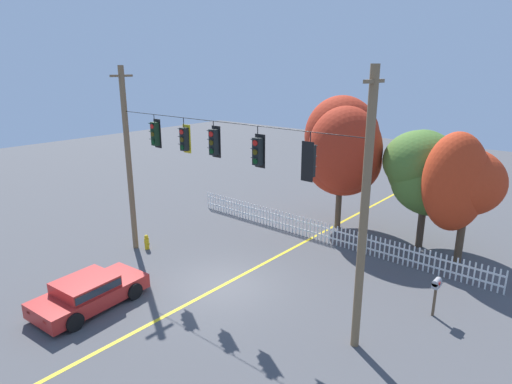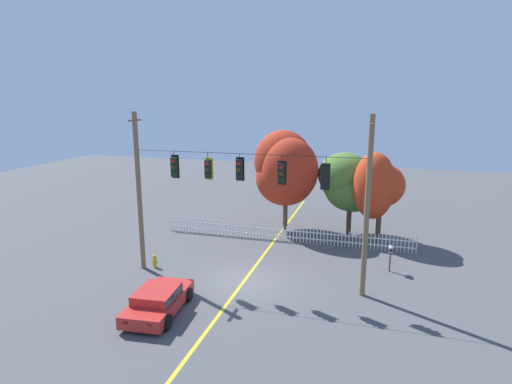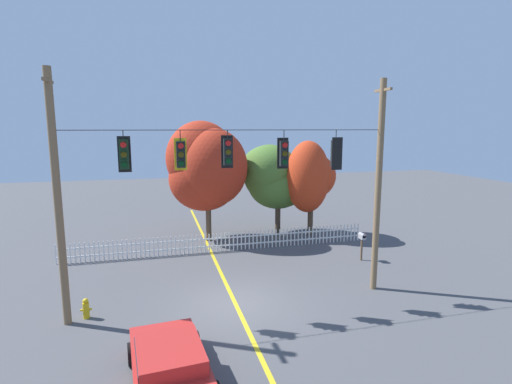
{
  "view_description": "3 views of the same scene",
  "coord_description": "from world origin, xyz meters",
  "px_view_note": "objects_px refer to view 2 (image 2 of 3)",
  "views": [
    {
      "loc": [
        11.11,
        -10.97,
        8.5
      ],
      "look_at": [
        1.09,
        0.85,
        3.98
      ],
      "focal_mm": 30.01,
      "sensor_mm": 36.0,
      "label": 1
    },
    {
      "loc": [
        6.23,
        -19.32,
        9.26
      ],
      "look_at": [
        0.23,
        1.33,
        4.44
      ],
      "focal_mm": 29.44,
      "sensor_mm": 36.0,
      "label": 2
    },
    {
      "loc": [
        -2.82,
        -13.84,
        6.69
      ],
      "look_at": [
        1.11,
        1.15,
        4.14
      ],
      "focal_mm": 27.4,
      "sensor_mm": 36.0,
      "label": 3
    }
  ],
  "objects_px": {
    "parked_car": "(158,300)",
    "roadside_mailbox": "(391,251)",
    "traffic_signal_northbound_secondary": "(174,167)",
    "autumn_maple_near_fence": "(286,170)",
    "traffic_signal_southbound_primary": "(282,173)",
    "traffic_signal_eastbound_side": "(208,169)",
    "autumn_maple_mid": "(348,181)",
    "autumn_oak_far_east": "(376,186)",
    "traffic_signal_northbound_primary": "(239,169)",
    "traffic_signal_westbound_side": "(326,176)",
    "fire_hydrant": "(155,261)"
  },
  "relations": [
    {
      "from": "fire_hydrant",
      "to": "autumn_maple_near_fence",
      "type": "bearing_deg",
      "value": 57.86
    },
    {
      "from": "traffic_signal_southbound_primary",
      "to": "autumn_oak_far_east",
      "type": "height_order",
      "value": "traffic_signal_southbound_primary"
    },
    {
      "from": "traffic_signal_northbound_secondary",
      "to": "autumn_maple_mid",
      "type": "xyz_separation_m",
      "value": [
        8.17,
        9.52,
        -2.1
      ]
    },
    {
      "from": "traffic_signal_westbound_side",
      "to": "autumn_maple_mid",
      "type": "height_order",
      "value": "traffic_signal_westbound_side"
    },
    {
      "from": "autumn_maple_near_fence",
      "to": "autumn_oak_far_east",
      "type": "bearing_deg",
      "value": -7.13
    },
    {
      "from": "traffic_signal_northbound_secondary",
      "to": "traffic_signal_southbound_primary",
      "type": "relative_size",
      "value": 0.98
    },
    {
      "from": "traffic_signal_northbound_secondary",
      "to": "traffic_signal_southbound_primary",
      "type": "distance_m",
      "value": 5.66
    },
    {
      "from": "autumn_maple_near_fence",
      "to": "roadside_mailbox",
      "type": "relative_size",
      "value": 4.95
    },
    {
      "from": "roadside_mailbox",
      "to": "traffic_signal_northbound_primary",
      "type": "bearing_deg",
      "value": -156.12
    },
    {
      "from": "traffic_signal_westbound_side",
      "to": "roadside_mailbox",
      "type": "height_order",
      "value": "traffic_signal_westbound_side"
    },
    {
      "from": "traffic_signal_northbound_secondary",
      "to": "traffic_signal_eastbound_side",
      "type": "distance_m",
      "value": 1.88
    },
    {
      "from": "traffic_signal_westbound_side",
      "to": "autumn_maple_mid",
      "type": "bearing_deg",
      "value": 87.63
    },
    {
      "from": "traffic_signal_northbound_secondary",
      "to": "autumn_maple_near_fence",
      "type": "relative_size",
      "value": 0.2
    },
    {
      "from": "roadside_mailbox",
      "to": "autumn_maple_near_fence",
      "type": "bearing_deg",
      "value": 141.1
    },
    {
      "from": "traffic_signal_eastbound_side",
      "to": "traffic_signal_westbound_side",
      "type": "distance_m",
      "value": 5.89
    },
    {
      "from": "traffic_signal_eastbound_side",
      "to": "fire_hydrant",
      "type": "bearing_deg",
      "value": 175.93
    },
    {
      "from": "parked_car",
      "to": "roadside_mailbox",
      "type": "height_order",
      "value": "roadside_mailbox"
    },
    {
      "from": "traffic_signal_eastbound_side",
      "to": "autumn_maple_mid",
      "type": "distance_m",
      "value": 11.59
    },
    {
      "from": "fire_hydrant",
      "to": "roadside_mailbox",
      "type": "relative_size",
      "value": 0.51
    },
    {
      "from": "autumn_maple_near_fence",
      "to": "traffic_signal_southbound_primary",
      "type": "bearing_deg",
      "value": -79.22
    },
    {
      "from": "traffic_signal_northbound_secondary",
      "to": "roadside_mailbox",
      "type": "relative_size",
      "value": 0.99
    },
    {
      "from": "traffic_signal_westbound_side",
      "to": "autumn_maple_near_fence",
      "type": "relative_size",
      "value": 0.21
    },
    {
      "from": "traffic_signal_northbound_primary",
      "to": "parked_car",
      "type": "height_order",
      "value": "traffic_signal_northbound_primary"
    },
    {
      "from": "traffic_signal_southbound_primary",
      "to": "roadside_mailbox",
      "type": "distance_m",
      "value": 7.8
    },
    {
      "from": "parked_car",
      "to": "traffic_signal_southbound_primary",
      "type": "bearing_deg",
      "value": 43.33
    },
    {
      "from": "autumn_maple_mid",
      "to": "traffic_signal_eastbound_side",
      "type": "bearing_deg",
      "value": -123.45
    },
    {
      "from": "autumn_maple_mid",
      "to": "traffic_signal_westbound_side",
      "type": "bearing_deg",
      "value": -92.37
    },
    {
      "from": "traffic_signal_eastbound_side",
      "to": "traffic_signal_southbound_primary",
      "type": "relative_size",
      "value": 0.97
    },
    {
      "from": "autumn_maple_near_fence",
      "to": "parked_car",
      "type": "bearing_deg",
      "value": -101.87
    },
    {
      "from": "traffic_signal_northbound_secondary",
      "to": "autumn_oak_far_east",
      "type": "xyz_separation_m",
      "value": [
        10.07,
        8.27,
        -2.06
      ]
    },
    {
      "from": "traffic_signal_northbound_primary",
      "to": "traffic_signal_westbound_side",
      "type": "distance_m",
      "value": 4.23
    },
    {
      "from": "autumn_maple_near_fence",
      "to": "autumn_maple_mid",
      "type": "xyz_separation_m",
      "value": [
        4.23,
        0.48,
        -0.64
      ]
    },
    {
      "from": "traffic_signal_eastbound_side",
      "to": "roadside_mailbox",
      "type": "bearing_deg",
      "value": 19.92
    },
    {
      "from": "traffic_signal_northbound_secondary",
      "to": "traffic_signal_westbound_side",
      "type": "height_order",
      "value": "same"
    },
    {
      "from": "traffic_signal_northbound_primary",
      "to": "autumn_maple_near_fence",
      "type": "height_order",
      "value": "autumn_maple_near_fence"
    },
    {
      "from": "traffic_signal_southbound_primary",
      "to": "fire_hydrant",
      "type": "height_order",
      "value": "traffic_signal_southbound_primary"
    },
    {
      "from": "parked_car",
      "to": "fire_hydrant",
      "type": "height_order",
      "value": "parked_car"
    },
    {
      "from": "traffic_signal_eastbound_side",
      "to": "autumn_oak_far_east",
      "type": "xyz_separation_m",
      "value": [
        8.19,
        8.27,
        -2.03
      ]
    },
    {
      "from": "fire_hydrant",
      "to": "traffic_signal_northbound_primary",
      "type": "bearing_deg",
      "value": -2.75
    },
    {
      "from": "traffic_signal_southbound_primary",
      "to": "traffic_signal_westbound_side",
      "type": "height_order",
      "value": "same"
    },
    {
      "from": "traffic_signal_northbound_secondary",
      "to": "traffic_signal_westbound_side",
      "type": "xyz_separation_m",
      "value": [
        7.77,
        -0.02,
        -0.09
      ]
    },
    {
      "from": "traffic_signal_southbound_primary",
      "to": "fire_hydrant",
      "type": "relative_size",
      "value": 1.96
    },
    {
      "from": "parked_car",
      "to": "autumn_oak_far_east",
      "type": "bearing_deg",
      "value": 54.56
    },
    {
      "from": "fire_hydrant",
      "to": "traffic_signal_eastbound_side",
      "type": "bearing_deg",
      "value": -4.07
    },
    {
      "from": "traffic_signal_southbound_primary",
      "to": "parked_car",
      "type": "bearing_deg",
      "value": -136.67
    },
    {
      "from": "traffic_signal_southbound_primary",
      "to": "traffic_signal_northbound_secondary",
      "type": "bearing_deg",
      "value": 179.99
    },
    {
      "from": "parked_car",
      "to": "roadside_mailbox",
      "type": "distance_m",
      "value": 12.47
    },
    {
      "from": "traffic_signal_eastbound_side",
      "to": "autumn_maple_mid",
      "type": "bearing_deg",
      "value": 56.55
    },
    {
      "from": "fire_hydrant",
      "to": "traffic_signal_southbound_primary",
      "type": "bearing_deg",
      "value": -1.95
    },
    {
      "from": "traffic_signal_eastbound_side",
      "to": "traffic_signal_southbound_primary",
      "type": "bearing_deg",
      "value": 0.0
    }
  ]
}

